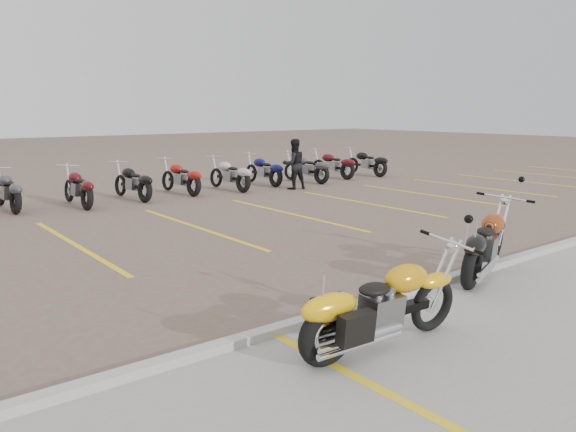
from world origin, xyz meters
TOP-DOWN VIEW (x-y plane):
  - ground at (0.00, 0.00)m, footprint 100.00×100.00m
  - curb at (0.00, -2.00)m, footprint 60.00×0.18m
  - parking_stripes at (0.00, 4.00)m, footprint 38.00×5.50m
  - apron_stripe at (-2.30, -4.50)m, footprint 0.12×5.00m
  - yellow_cruiser at (-1.62, -2.98)m, footprint 2.27×0.37m
  - flame_cruiser at (1.72, -2.10)m, footprint 2.24×0.96m
  - person_b at (5.60, 7.56)m, footprint 0.92×0.78m
  - bg_bike_row at (0.44, 8.82)m, footprint 20.55×2.03m

SIDE VIEW (x-z plane):
  - ground at x=0.00m, z-range 0.00..0.00m
  - parking_stripes at x=0.00m, z-range 0.00..0.01m
  - apron_stripe at x=-2.30m, z-range 0.01..0.01m
  - curb at x=0.00m, z-range 0.00..0.12m
  - yellow_cruiser at x=-1.62m, z-range 0.00..0.93m
  - flame_cruiser at x=1.72m, z-range 0.00..0.96m
  - bg_bike_row at x=0.44m, z-range 0.00..1.10m
  - person_b at x=5.60m, z-range 0.00..1.67m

